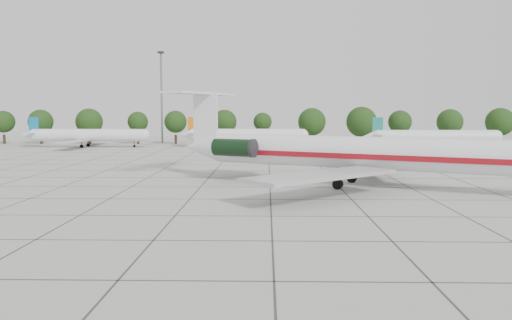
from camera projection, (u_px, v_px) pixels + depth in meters
The scene contains 8 objects.
ground at pixel (271, 199), 49.24m from camera, with size 260.00×260.00×0.00m, color #ABABA4.
apron_joints at pixel (270, 179), 64.17m from camera, with size 170.00×170.00×0.02m, color #383838.
main_airliner at pixel (352, 152), 57.71m from camera, with size 45.72×34.21×11.25m.
bg_airliner_b at pixel (88, 135), 121.73m from camera, with size 28.24×27.20×7.40m.
bg_airliner_c at pixel (246, 135), 122.78m from camera, with size 28.24×27.20×7.40m.
bg_airliner_d at pixel (435, 137), 114.68m from camera, with size 28.24×27.20×7.40m.
tree_line at pixel (225, 122), 133.51m from camera, with size 249.86×8.44×10.22m.
floodlight_mast at pixel (161, 92), 140.07m from camera, with size 1.60×1.60×25.45m.
Camera 1 is at (-0.40, -48.66, 8.60)m, focal length 35.00 mm.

